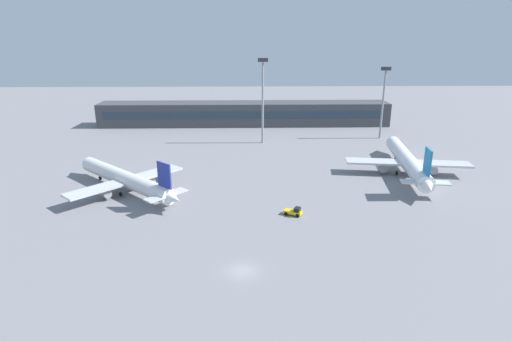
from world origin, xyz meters
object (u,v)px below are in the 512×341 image
Objects in this scene: floodlight_tower_east at (383,97)px; baggage_tug_yellow at (294,212)px; airplane_near at (124,179)px; floodlight_tower_west at (263,95)px; airplane_mid at (407,160)px.

baggage_tug_yellow is at bearing -120.03° from floodlight_tower_east.
floodlight_tower_east reaches higher than baggage_tug_yellow.
airplane_near is 1.30× the size of floodlight_tower_east.
floodlight_tower_east is at bearing 7.80° from floodlight_tower_west.
airplane_mid is at bearing 39.20° from baggage_tug_yellow.
airplane_near is 70.49m from airplane_mid.
airplane_mid is 50.17m from floodlight_tower_west.
airplane_mid is at bearing -97.59° from floodlight_tower_east.
floodlight_tower_west reaches higher than airplane_mid.
baggage_tug_yellow is at bearing -20.99° from airplane_near.
floodlight_tower_east reaches higher than airplane_mid.
floodlight_tower_east is at bearing 33.85° from airplane_near.
airplane_mid is at bearing -41.98° from floodlight_tower_west.
airplane_near is 40.09m from baggage_tug_yellow.
baggage_tug_yellow is (37.37, -14.34, -2.27)m from airplane_near.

